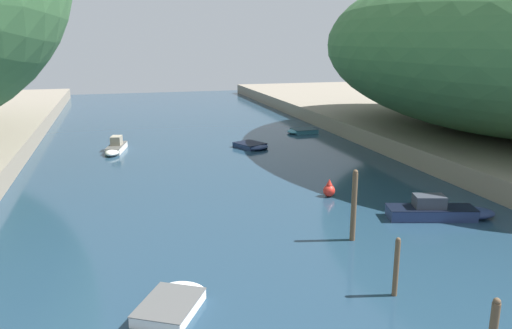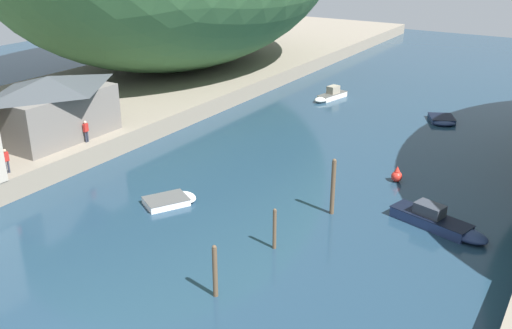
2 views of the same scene
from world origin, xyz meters
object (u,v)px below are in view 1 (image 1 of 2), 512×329
(boat_small_dinghy, at_px, (442,211))
(boat_open_rowboat, at_px, (301,131))
(boat_far_right_bank, at_px, (253,146))
(channel_buoy_near, at_px, (329,190))
(boat_yellow_tender, at_px, (174,302))
(boat_moored_right, at_px, (116,148))

(boat_small_dinghy, bearing_deg, boat_open_rowboat, -167.82)
(boat_small_dinghy, bearing_deg, boat_far_right_bank, -149.84)
(boat_small_dinghy, relative_size, channel_buoy_near, 5.37)
(boat_open_rowboat, relative_size, boat_yellow_tender, 0.85)
(boat_small_dinghy, relative_size, boat_yellow_tender, 1.63)
(channel_buoy_near, bearing_deg, boat_moored_right, 127.31)
(boat_moored_right, relative_size, boat_yellow_tender, 1.24)
(boat_open_rowboat, height_order, boat_yellow_tender, boat_yellow_tender)
(boat_far_right_bank, height_order, channel_buoy_near, channel_buoy_near)
(boat_open_rowboat, relative_size, boat_moored_right, 0.68)
(boat_far_right_bank, bearing_deg, boat_open_rowboat, -165.54)
(boat_far_right_bank, distance_m, channel_buoy_near, 15.52)
(boat_small_dinghy, distance_m, boat_moored_right, 28.84)
(boat_open_rowboat, xyz_separation_m, boat_yellow_tender, (-17.51, -32.59, 0.00))
(boat_moored_right, xyz_separation_m, boat_far_right_bank, (12.31, -1.80, -0.19))
(boat_moored_right, distance_m, channel_buoy_near, 21.74)
(boat_yellow_tender, relative_size, channel_buoy_near, 3.30)
(boat_moored_right, bearing_deg, boat_far_right_bank, -175.72)
(boat_small_dinghy, height_order, boat_yellow_tender, boat_small_dinghy)
(boat_small_dinghy, bearing_deg, boat_moored_right, -126.36)
(boat_yellow_tender, bearing_deg, boat_moored_right, 123.78)
(boat_open_rowboat, xyz_separation_m, boat_small_dinghy, (-1.72, -26.98, 0.21))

